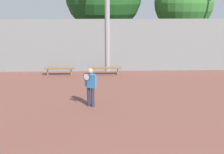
{
  "coord_description": "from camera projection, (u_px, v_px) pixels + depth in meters",
  "views": [
    {
      "loc": [
        -1.46,
        -4.68,
        4.33
      ],
      "look_at": [
        -0.92,
        8.65,
        0.92
      ],
      "focal_mm": 50.0,
      "sensor_mm": 36.0,
      "label": 1
    }
  ],
  "objects": [
    {
      "name": "tree_green_tall",
      "position": [
        184.0,
        3.0,
        22.19
      ],
      "size": [
        4.18,
        4.18,
        6.07
      ],
      "color": "brown",
      "rests_on": "ground_plane"
    },
    {
      "name": "bench_by_gate",
      "position": [
        59.0,
        69.0,
        17.79
      ],
      "size": [
        1.67,
        0.4,
        0.42
      ],
      "color": "brown",
      "rests_on": "ground_plane"
    },
    {
      "name": "tennis_player",
      "position": [
        90.0,
        85.0,
        12.57
      ],
      "size": [
        0.53,
        0.51,
        1.59
      ],
      "rotation": [
        0.0,
        0.0,
        -0.54
      ],
      "color": "#282D47",
      "rests_on": "ground_plane"
    },
    {
      "name": "bench_adjacent_court",
      "position": [
        105.0,
        68.0,
        17.89
      ],
      "size": [
        1.83,
        0.4,
        0.42
      ],
      "color": "brown",
      "rests_on": "ground_plane"
    },
    {
      "name": "back_fence",
      "position": [
        124.0,
        45.0,
        18.61
      ],
      "size": [
        28.51,
        0.06,
        3.12
      ],
      "color": "gray",
      "rests_on": "ground_plane"
    }
  ]
}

